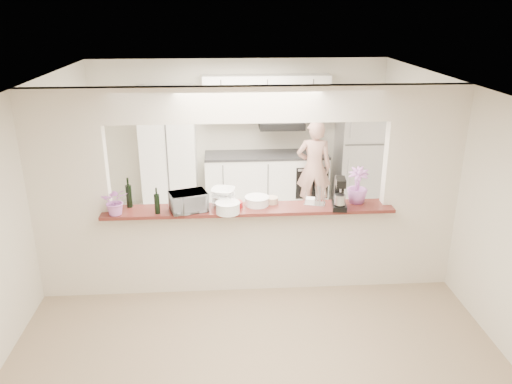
{
  "coord_description": "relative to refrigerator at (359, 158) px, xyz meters",
  "views": [
    {
      "loc": [
        -0.28,
        -5.46,
        3.32
      ],
      "look_at": [
        0.11,
        0.3,
        1.15
      ],
      "focal_mm": 35.0,
      "sensor_mm": 36.0,
      "label": 1
    }
  ],
  "objects": [
    {
      "name": "wine_bottle_b",
      "position": [
        -3.45,
        -2.58,
        0.38
      ],
      "size": [
        0.07,
        0.07,
        0.36
      ],
      "color": "black",
      "rests_on": "bar_counter"
    },
    {
      "name": "toaster_oven",
      "position": [
        -2.75,
        -2.75,
        0.35
      ],
      "size": [
        0.48,
        0.4,
        0.23
      ],
      "primitive_type": "imported",
      "rotation": [
        0.0,
        0.0,
        0.33
      ],
      "color": "#A1A1A6",
      "rests_on": "bar_counter"
    },
    {
      "name": "tile_overlay",
      "position": [
        -2.05,
        -1.1,
        -0.84
      ],
      "size": [
        5.0,
        2.9,
        0.01
      ],
      "primitive_type": "cube",
      "color": "silver",
      "rests_on": "floor"
    },
    {
      "name": "red_bowl",
      "position": [
        -2.2,
        -2.68,
        0.28
      ],
      "size": [
        0.15,
        0.15,
        0.07
      ],
      "primitive_type": "cylinder",
      "color": "maroon",
      "rests_on": "bar_counter"
    },
    {
      "name": "refrigerator",
      "position": [
        0.0,
        0.0,
        0.0
      ],
      "size": [
        0.75,
        0.7,
        1.7
      ],
      "primitive_type": "cube",
      "color": "#BBBBC1",
      "rests_on": "floor"
    },
    {
      "name": "tan_bowl",
      "position": [
        -1.77,
        -2.57,
        0.28
      ],
      "size": [
        0.16,
        0.16,
        0.07
      ],
      "primitive_type": "cylinder",
      "color": "tan",
      "rests_on": "bar_counter"
    },
    {
      "name": "utensil_caddy",
      "position": [
        -1.26,
        -2.65,
        0.34
      ],
      "size": [
        0.28,
        0.21,
        0.23
      ],
      "color": "silver",
      "rests_on": "bar_counter"
    },
    {
      "name": "kitchen_cabinets",
      "position": [
        -2.24,
        0.07,
        0.12
      ],
      "size": [
        3.15,
        0.62,
        2.25
      ],
      "color": "white",
      "rests_on": "floor"
    },
    {
      "name": "person",
      "position": [
        -0.85,
        -0.35,
        -0.06
      ],
      "size": [
        0.61,
        0.44,
        1.59
      ],
      "primitive_type": "imported",
      "rotation": [
        0.0,
        0.0,
        3.04
      ],
      "color": "tan",
      "rests_on": "floor"
    },
    {
      "name": "serving_bowls",
      "position": [
        -2.35,
        -2.6,
        0.34
      ],
      "size": [
        0.33,
        0.33,
        0.2
      ],
      "primitive_type": "imported",
      "rotation": [
        0.0,
        0.0,
        -0.22
      ],
      "color": "white",
      "rests_on": "bar_counter"
    },
    {
      "name": "flower_left",
      "position": [
        -3.56,
        -2.8,
        0.4
      ],
      "size": [
        0.31,
        0.27,
        0.32
      ],
      "primitive_type": "imported",
      "rotation": [
        0.0,
        0.0,
        0.07
      ],
      "color": "pink",
      "rests_on": "bar_counter"
    },
    {
      "name": "floor",
      "position": [
        -2.05,
        -2.65,
        -0.85
      ],
      "size": [
        6.0,
        6.0,
        0.0
      ],
      "primitive_type": "plane",
      "color": "#9D876B",
      "rests_on": "ground"
    },
    {
      "name": "plate_stack_a",
      "position": [
        -2.3,
        -2.84,
        0.3
      ],
      "size": [
        0.28,
        0.28,
        0.13
      ],
      "color": "white",
      "rests_on": "bar_counter"
    },
    {
      "name": "wine_bottle_a",
      "position": [
        -3.1,
        -2.8,
        0.36
      ],
      "size": [
        0.06,
        0.06,
        0.31
      ],
      "color": "black",
      "rests_on": "bar_counter"
    },
    {
      "name": "stand_mixer",
      "position": [
        -1.0,
        -2.79,
        0.41
      ],
      "size": [
        0.19,
        0.28,
        0.38
      ],
      "color": "black",
      "rests_on": "bar_counter"
    },
    {
      "name": "partition",
      "position": [
        -2.05,
        -2.65,
        0.63
      ],
      "size": [
        5.0,
        0.15,
        2.5
      ],
      "color": "beige",
      "rests_on": "floor"
    },
    {
      "name": "bar_counter",
      "position": [
        -2.05,
        -2.65,
        -0.27
      ],
      "size": [
        3.4,
        0.38,
        1.09
      ],
      "color": "beige",
      "rests_on": "floor"
    },
    {
      "name": "flower_right",
      "position": [
        -0.75,
        -2.62,
        0.46
      ],
      "size": [
        0.29,
        0.29,
        0.44
      ],
      "primitive_type": "imported",
      "rotation": [
        0.0,
        0.0,
        -0.22
      ],
      "color": "#B662AE",
      "rests_on": "bar_counter"
    },
    {
      "name": "plate_stack_b",
      "position": [
        -1.95,
        -2.62,
        0.29
      ],
      "size": [
        0.29,
        0.29,
        0.1
      ],
      "color": "white",
      "rests_on": "bar_counter"
    }
  ]
}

